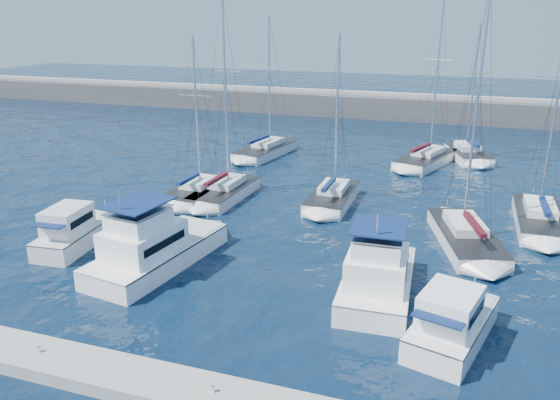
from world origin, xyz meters
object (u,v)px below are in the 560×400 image
(motor_yacht_stbd_inner, at_px, (377,278))
(sailboat_mid_d, at_px, (466,237))
(motor_yacht_stbd_outer, at_px, (451,324))
(sailboat_mid_b, at_px, (224,192))
(sailboat_back_a, at_px, (266,150))
(sailboat_mid_c, at_px, (332,198))
(sailboat_mid_e, at_px, (539,219))
(sailboat_back_b, at_px, (426,159))
(motor_yacht_port_inner, at_px, (153,249))
(sailboat_back_c, at_px, (468,154))
(sailboat_mid_a, at_px, (196,192))
(motor_yacht_port_outer, at_px, (74,232))

(motor_yacht_stbd_inner, height_order, sailboat_mid_d, sailboat_mid_d)
(motor_yacht_stbd_outer, distance_m, sailboat_mid_b, 23.54)
(sailboat_back_a, bearing_deg, motor_yacht_stbd_outer, -46.01)
(motor_yacht_stbd_outer, height_order, sailboat_mid_c, sailboat_mid_c)
(sailboat_mid_e, bearing_deg, sailboat_mid_b, -176.33)
(sailboat_back_b, bearing_deg, sailboat_mid_b, -113.02)
(motor_yacht_port_inner, relative_size, motor_yacht_stbd_inner, 1.24)
(motor_yacht_stbd_inner, distance_m, sailboat_back_c, 31.68)
(sailboat_mid_a, xyz_separation_m, sailboat_back_c, (20.42, 19.92, 0.01))
(motor_yacht_stbd_outer, xyz_separation_m, sailboat_back_a, (-19.49, 29.53, -0.43))
(sailboat_mid_d, relative_size, sailboat_back_a, 1.13)
(sailboat_back_b, bearing_deg, motor_yacht_port_outer, -105.85)
(motor_yacht_stbd_outer, relative_size, sailboat_mid_d, 0.41)
(sailboat_mid_c, relative_size, sailboat_back_b, 0.82)
(sailboat_back_b, bearing_deg, sailboat_mid_e, -38.99)
(motor_yacht_port_inner, xyz_separation_m, sailboat_back_c, (17.13, 31.93, -0.61))
(motor_yacht_port_outer, bearing_deg, sailboat_back_c, 47.83)
(sailboat_back_b, relative_size, sailboat_back_c, 1.18)
(sailboat_mid_b, xyz_separation_m, sailboat_mid_d, (18.37, -3.56, -0.01))
(motor_yacht_port_inner, bearing_deg, sailboat_back_c, 70.30)
(motor_yacht_port_outer, bearing_deg, sailboat_mid_e, 19.95)
(motor_yacht_port_outer, relative_size, sailboat_mid_c, 0.51)
(sailboat_back_b, bearing_deg, sailboat_mid_a, -115.50)
(sailboat_mid_a, relative_size, sailboat_mid_e, 0.79)
(sailboat_mid_d, bearing_deg, motor_yacht_port_outer, -176.44)
(motor_yacht_stbd_inner, xyz_separation_m, sailboat_mid_d, (4.30, 8.69, -0.60))
(sailboat_mid_c, xyz_separation_m, sailboat_back_b, (5.99, 14.33, 0.01))
(motor_yacht_port_outer, distance_m, sailboat_back_c, 38.76)
(motor_yacht_stbd_outer, height_order, sailboat_back_c, sailboat_back_c)
(motor_yacht_stbd_outer, height_order, sailboat_mid_d, sailboat_mid_d)
(motor_yacht_stbd_outer, relative_size, sailboat_mid_c, 0.50)
(sailboat_mid_c, xyz_separation_m, sailboat_back_c, (9.85, 17.76, 0.00))
(motor_yacht_stbd_inner, distance_m, sailboat_back_a, 30.76)
(sailboat_back_c, bearing_deg, sailboat_mid_d, -107.35)
(sailboat_mid_c, bearing_deg, sailboat_back_a, 128.48)
(sailboat_mid_b, bearing_deg, sailboat_mid_e, 6.53)
(sailboat_back_c, bearing_deg, sailboat_mid_c, -136.49)
(sailboat_back_b, distance_m, sailboat_back_c, 5.17)
(sailboat_mid_b, distance_m, sailboat_mid_c, 8.59)
(motor_yacht_stbd_outer, bearing_deg, sailboat_back_c, 104.44)
(sailboat_mid_c, height_order, sailboat_mid_d, sailboat_mid_d)
(motor_yacht_stbd_inner, xyz_separation_m, sailboat_back_c, (4.25, 31.39, -0.61))
(sailboat_mid_b, height_order, sailboat_mid_d, sailboat_mid_d)
(motor_yacht_stbd_outer, height_order, sailboat_mid_e, sailboat_mid_e)
(sailboat_mid_d, bearing_deg, sailboat_mid_b, 153.38)
(sailboat_mid_d, xyz_separation_m, sailboat_back_a, (-20.01, 17.75, -0.02))
(sailboat_back_c, bearing_deg, motor_yacht_port_inner, -135.67)
(motor_yacht_stbd_outer, relative_size, sailboat_mid_e, 0.40)
(motor_yacht_stbd_outer, height_order, sailboat_mid_a, sailboat_mid_a)
(motor_yacht_stbd_inner, height_order, sailboat_back_b, sailboat_back_b)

